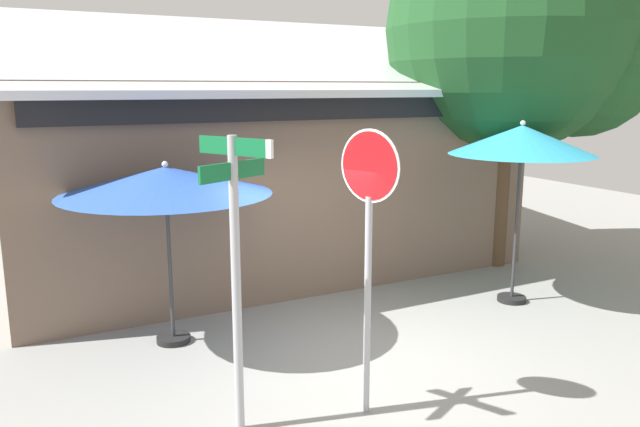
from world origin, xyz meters
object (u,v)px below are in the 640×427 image
object	(u,v)px
patio_umbrella_teal_center	(522,141)
street_sign_post	(236,256)
patio_umbrella_royal_blue_left	(166,182)
stop_sign	(369,223)
shade_tree	(525,36)

from	to	relation	value
patio_umbrella_teal_center	street_sign_post	bearing A→B (deg)	-162.85
patio_umbrella_royal_blue_left	patio_umbrella_teal_center	bearing A→B (deg)	-9.59
stop_sign	shade_tree	size ratio (longest dim) A/B	0.45
patio_umbrella_teal_center	stop_sign	bearing A→B (deg)	-154.34
patio_umbrella_teal_center	shade_tree	xyz separation A→B (m)	(1.52, 1.58, 1.68)
stop_sign	patio_umbrella_royal_blue_left	bearing A→B (deg)	116.23
shade_tree	stop_sign	bearing A→B (deg)	-147.36
street_sign_post	shade_tree	xyz separation A→B (m)	(6.60, 3.15, 2.42)
street_sign_post	patio_umbrella_royal_blue_left	world-z (taller)	street_sign_post
patio_umbrella_royal_blue_left	shade_tree	size ratio (longest dim) A/B	0.41
street_sign_post	patio_umbrella_royal_blue_left	bearing A→B (deg)	91.00
patio_umbrella_royal_blue_left	shade_tree	world-z (taller)	shade_tree
patio_umbrella_teal_center	shade_tree	bearing A→B (deg)	46.13
street_sign_post	patio_umbrella_royal_blue_left	distance (m)	2.46
patio_umbrella_royal_blue_left	stop_sign	bearing A→B (deg)	-63.77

